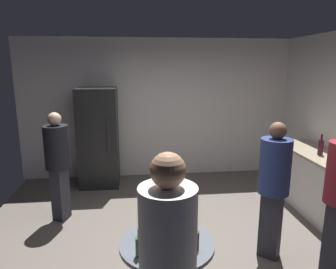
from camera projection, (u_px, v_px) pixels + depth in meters
name	position (u px, v px, depth m)	size (l,w,h in m)	color
ground_plane	(176.00, 249.00, 3.82)	(5.20, 5.20, 0.10)	#5B544C
wall_back	(158.00, 109.00, 6.07)	(5.32, 0.06, 2.70)	silver
refrigerator	(99.00, 137.00, 5.62)	(0.70, 0.68, 1.80)	black
kitchen_counter	(315.00, 180.00, 4.75)	(0.64, 1.69, 0.90)	beige
kettle	(335.00, 157.00, 4.19)	(0.24, 0.17, 0.18)	#B2B2B7
wine_bottle_on_counter	(321.00, 147.00, 4.51)	(0.08, 0.08, 0.31)	#3F141E
foreground_table	(167.00, 253.00, 2.60)	(0.80, 0.80, 0.73)	#4C515B
beer_bottle_amber	(158.00, 233.00, 2.56)	(0.06, 0.06, 0.23)	#8C5919
beer_bottle_brown	(195.00, 239.00, 2.47)	(0.06, 0.06, 0.23)	#593314
beer_bottle_green	(139.00, 246.00, 2.38)	(0.06, 0.06, 0.23)	#26662D
plastic_cup_red	(143.00, 229.00, 2.69)	(0.08, 0.08, 0.11)	red
person_in_white_shirt	(168.00, 269.00, 1.81)	(0.46, 0.46, 1.73)	#2D2D38
person_in_navy_shirt	(274.00, 181.00, 3.42)	(0.48, 0.48, 1.60)	#2D2D38
person_in_black_shirt	(58.00, 159.00, 4.31)	(0.45, 0.45, 1.56)	#2D2D38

